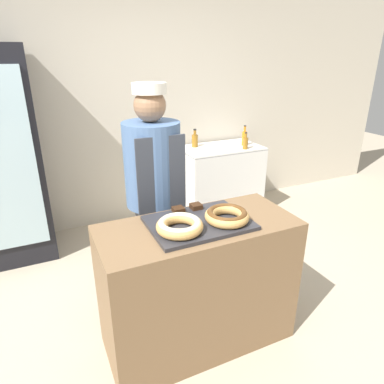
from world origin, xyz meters
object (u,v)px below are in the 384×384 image
object	(u,v)px
bottle_amber_b	(245,143)
bottle_orange	(244,138)
donut_light_glaze	(180,225)
donut_chocolate_glaze	(227,215)
serving_tray	(199,223)
baker_person	(154,196)
chest_freezer	(220,180)
bottle_amber	(195,140)
brownie_back_right	(196,206)
beverage_fridge	(7,159)
brownie_back_left	(178,210)

from	to	relation	value
bottle_amber_b	bottle_orange	distance (m)	0.17
donut_light_glaze	donut_chocolate_glaze	world-z (taller)	same
serving_tray	baker_person	size ratio (longest dim) A/B	0.36
chest_freezer	bottle_amber	size ratio (longest dim) A/B	4.50
donut_chocolate_glaze	brownie_back_right	distance (m)	0.26
beverage_fridge	chest_freezer	xyz separation A→B (m)	(2.26, 0.01, -0.55)
beverage_fridge	chest_freezer	bearing A→B (deg)	0.17
brownie_back_right	bottle_amber_b	world-z (taller)	bottle_amber_b
serving_tray	donut_chocolate_glaze	world-z (taller)	donut_chocolate_glaze
bottle_amber_b	baker_person	bearing A→B (deg)	-145.83
donut_light_glaze	chest_freezer	size ratio (longest dim) A/B	0.29
donut_chocolate_glaze	bottle_orange	xyz separation A→B (m)	(1.29, 1.79, -0.02)
bottle_amber_b	donut_light_glaze	bearing A→B (deg)	-132.85
bottle_amber	serving_tray	bearing A→B (deg)	-114.68
brownie_back_left	bottle_amber	world-z (taller)	bottle_amber
donut_chocolate_glaze	beverage_fridge	world-z (taller)	beverage_fridge
donut_light_glaze	beverage_fridge	size ratio (longest dim) A/B	0.14
donut_light_glaze	bottle_orange	world-z (taller)	bottle_orange
bottle_amber_b	bottle_orange	bearing A→B (deg)	61.82
donut_chocolate_glaze	baker_person	bearing A→B (deg)	110.63
donut_light_glaze	donut_chocolate_glaze	distance (m)	0.31
brownie_back_left	bottle_amber_b	bearing A→B (deg)	44.37
donut_chocolate_glaze	baker_person	size ratio (longest dim) A/B	0.16
beverage_fridge	chest_freezer	size ratio (longest dim) A/B	2.06
donut_light_glaze	brownie_back_right	world-z (taller)	donut_light_glaze
serving_tray	donut_light_glaze	bearing A→B (deg)	-156.01
brownie_back_right	bottle_amber	xyz separation A→B (m)	(0.81, 1.74, -0.01)
baker_person	bottle_amber_b	distance (m)	1.76
bottle_orange	brownie_back_right	bearing A→B (deg)	-131.79
bottle_amber	bottle_orange	bearing A→B (deg)	-18.53
beverage_fridge	bottle_orange	xyz separation A→B (m)	(2.55, -0.05, -0.04)
bottle_orange	serving_tray	bearing A→B (deg)	-130.04
baker_person	bottle_amber	world-z (taller)	baker_person
baker_person	bottle_orange	world-z (taller)	baker_person
serving_tray	donut_chocolate_glaze	bearing A→B (deg)	-23.99
donut_light_glaze	brownie_back_left	distance (m)	0.26
donut_light_glaze	brownie_back_right	distance (m)	0.33
brownie_back_right	chest_freezer	size ratio (longest dim) A/B	0.07
serving_tray	donut_light_glaze	distance (m)	0.18
chest_freezer	serving_tray	bearing A→B (deg)	-123.15
baker_person	beverage_fridge	size ratio (longest dim) A/B	0.87
beverage_fridge	bottle_amber	xyz separation A→B (m)	(1.98, 0.14, -0.05)
baker_person	serving_tray	bearing A→B (deg)	-81.34
chest_freezer	beverage_fridge	bearing A→B (deg)	-179.83
bottle_orange	chest_freezer	bearing A→B (deg)	169.49
baker_person	bottle_amber	bearing A→B (deg)	53.90
serving_tray	bottle_amber_b	bearing A→B (deg)	49.01
brownie_back_right	beverage_fridge	size ratio (longest dim) A/B	0.04
chest_freezer	bottle_orange	distance (m)	0.59
chest_freezer	bottle_orange	bearing A→B (deg)	-10.51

